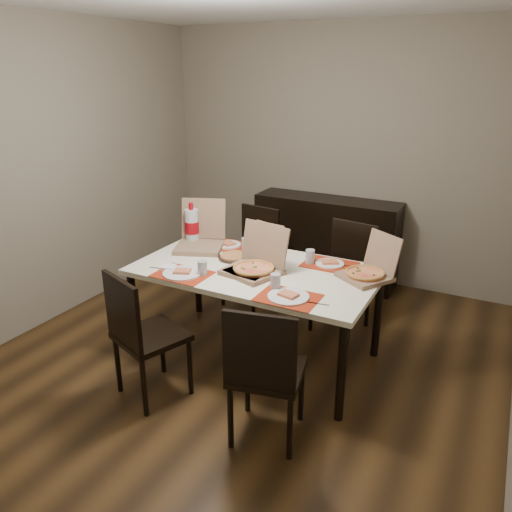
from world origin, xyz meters
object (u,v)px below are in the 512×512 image
dining_table (256,277)px  chair_far_left (253,252)px  dip_bowl (274,258)px  sideboard (326,240)px  soda_bottle (192,226)px  pizza_box_center (257,266)px  chair_far_right (346,272)px  chair_near_left (141,332)px  chair_near_right (265,369)px

dining_table → chair_far_left: 1.03m
chair_far_left → dip_bowl: bearing=-51.0°
sideboard → soda_bottle: bearing=-115.7°
sideboard → pizza_box_center: pizza_box_center is taller
dining_table → sideboard: bearing=91.9°
chair_far_right → dip_bowl: 0.76m
chair_far_left → pizza_box_center: 1.15m
dining_table → chair_far_right: 0.94m
dining_table → dip_bowl: 0.24m
sideboard → chair_near_left: chair_near_left is taller
chair_far_left → dip_bowl: chair_far_left is taller
chair_far_left → dip_bowl: (0.54, -0.67, 0.25)m
dining_table → dip_bowl: size_ratio=15.85×
chair_far_right → soda_bottle: (-1.20, -0.55, 0.39)m
dining_table → pizza_box_center: (0.05, -0.08, 0.12)m
pizza_box_center → dip_bowl: size_ratio=4.06×
dining_table → chair_near_right: chair_near_right is taller
pizza_box_center → chair_near_right: bearing=-59.6°
chair_near_left → chair_near_right: bearing=-0.9°
chair_near_right → chair_far_left: size_ratio=1.00×
chair_near_left → chair_far_right: same height
pizza_box_center → soda_bottle: soda_bottle is taller
dining_table → chair_far_right: chair_far_right is taller
sideboard → dining_table: 1.73m
chair_near_left → chair_far_left: size_ratio=1.00×
chair_far_left → soda_bottle: (-0.26, -0.63, 0.39)m
dip_bowl → chair_far_right: bearing=55.3°
chair_far_left → soda_bottle: 0.78m
pizza_box_center → soda_bottle: (-0.80, 0.34, 0.09)m
chair_far_right → dip_bowl: bearing=-124.7°
soda_bottle → chair_near_left: bearing=-73.8°
chair_near_right → chair_far_left: (-0.99, 1.73, 0.00)m
dining_table → chair_near_left: chair_near_left is taller
dining_table → chair_far_right: (0.45, 0.81, -0.17)m
chair_near_right → dip_bowl: chair_near_right is taller
chair_near_left → soda_bottle: soda_bottle is taller
chair_far_left → dining_table: bearing=-61.0°
sideboard → chair_far_right: bearing=-60.5°
dining_table → chair_near_right: bearing=-59.5°
chair_near_left → soda_bottle: (-0.32, 1.09, 0.39)m
dip_bowl → chair_near_left: bearing=-114.5°
chair_near_left → chair_far_left: (-0.06, 1.72, 0.00)m
chair_near_left → soda_bottle: bearing=106.2°
chair_near_left → soda_bottle: size_ratio=2.62×
sideboard → chair_near_right: 2.61m
sideboard → chair_near_right: chair_near_right is taller
dining_table → soda_bottle: (-0.75, 0.26, 0.22)m
chair_far_right → soda_bottle: size_ratio=2.62×
chair_near_right → chair_far_right: bearing=91.6°
pizza_box_center → dip_bowl: pizza_box_center is taller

